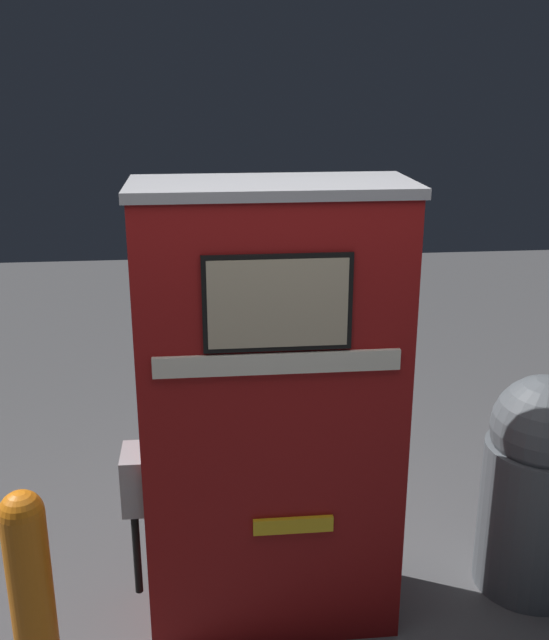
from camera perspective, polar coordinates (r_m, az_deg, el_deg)
name	(u,v)px	position (r m, az deg, el deg)	size (l,w,h in m)	color
gas_pump	(271,415)	(3.11, -0.26, -7.26)	(1.15, 0.50, 1.93)	maroon
safety_bollard	(34,616)	(2.88, -17.85, -20.67)	(0.15, 0.15, 1.02)	orange
trash_bin	(539,483)	(3.69, 19.47, -11.64)	(0.51, 0.51, 1.05)	#51565B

